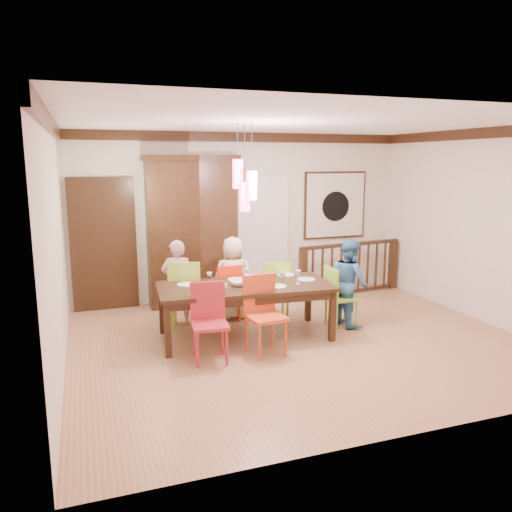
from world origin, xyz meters
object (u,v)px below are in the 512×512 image
object	(u,v)px
chair_end_right	(342,292)
person_end_right	(349,282)
balustrade	(350,267)
dining_table	(245,290)
person_far_mid	(233,278)
chair_far_left	(186,289)
china_hutch	(192,231)
person_far_left	(178,283)

from	to	relation	value
chair_end_right	person_end_right	distance (m)	0.20
balustrade	dining_table	bearing A→B (deg)	-155.87
chair_end_right	person_far_mid	xyz separation A→B (m)	(-1.39, 0.92, 0.13)
person_far_mid	dining_table	bearing A→B (deg)	92.68
balustrade	person_end_right	size ratio (longest dim) A/B	1.66
chair_far_left	person_end_right	world-z (taller)	person_end_right
chair_end_right	china_hutch	size ratio (longest dim) A/B	0.36
person_end_right	chair_far_left	bearing A→B (deg)	71.27
china_hutch	person_far_left	xyz separation A→B (m)	(-0.46, -1.07, -0.61)
chair_far_left	dining_table	bearing A→B (deg)	151.63
dining_table	person_far_left	world-z (taller)	person_far_left
balustrade	person_far_mid	size ratio (longest dim) A/B	1.68
person_far_mid	chair_far_left	bearing A→B (deg)	23.83
balustrade	person_far_left	xyz separation A→B (m)	(-3.30, -0.72, 0.15)
chair_far_left	person_far_mid	world-z (taller)	person_far_mid
dining_table	chair_end_right	bearing A→B (deg)	3.33
balustrade	person_end_right	world-z (taller)	person_end_right
person_far_mid	person_end_right	size ratio (longest dim) A/B	0.99
balustrade	person_far_mid	bearing A→B (deg)	-172.50
china_hutch	person_end_right	xyz separation A→B (m)	(1.95, -1.87, -0.61)
china_hutch	balustrade	bearing A→B (deg)	-6.95
dining_table	person_far_left	bearing A→B (deg)	137.73
chair_far_left	balustrade	world-z (taller)	chair_far_left
person_far_mid	balustrade	bearing A→B (deg)	-156.23
chair_far_left	chair_end_right	distance (m)	2.29
dining_table	balustrade	world-z (taller)	balustrade
chair_far_left	person_end_right	size ratio (longest dim) A/B	0.78
dining_table	person_end_right	xyz separation A→B (m)	(1.63, 0.02, -0.02)
dining_table	china_hutch	bearing A→B (deg)	103.66
person_far_left	chair_far_left	bearing A→B (deg)	139.91
china_hutch	person_far_left	bearing A→B (deg)	-113.40
chair_end_right	person_end_right	xyz separation A→B (m)	(0.14, 0.04, 0.14)
china_hutch	person_end_right	bearing A→B (deg)	-43.86
chair_far_left	china_hutch	distance (m)	1.43
person_far_left	person_end_right	size ratio (longest dim) A/B	0.99
balustrade	person_far_left	world-z (taller)	person_far_left
chair_far_left	person_far_left	bearing A→B (deg)	-37.45
dining_table	person_far_mid	bearing A→B (deg)	87.88
balustrade	person_far_left	distance (m)	3.39
chair_far_left	china_hutch	xyz separation A→B (m)	(0.37, 1.20, 0.68)
dining_table	person_end_right	world-z (taller)	person_end_right
chair_far_left	china_hutch	bearing A→B (deg)	-90.43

